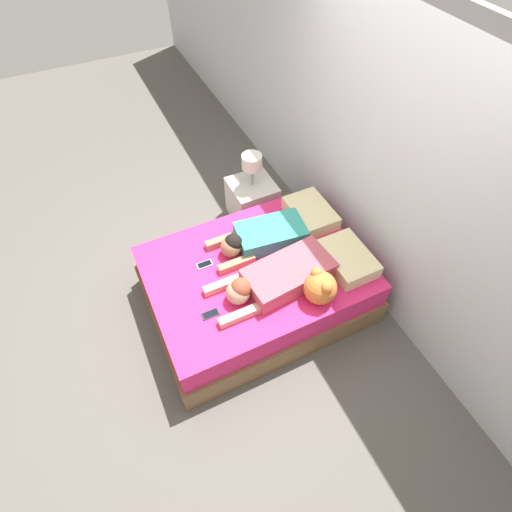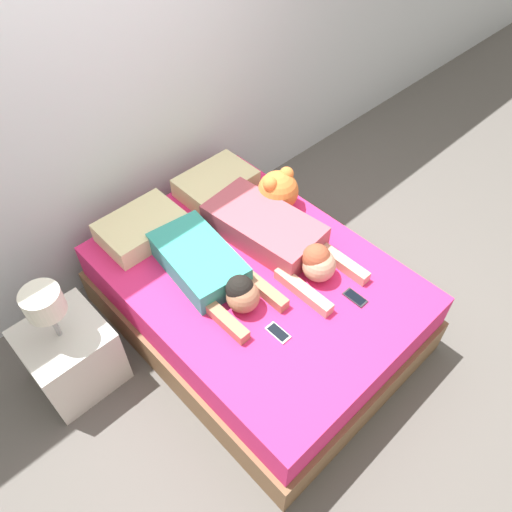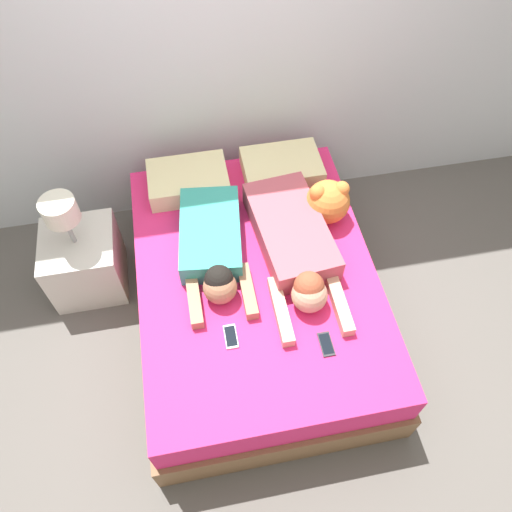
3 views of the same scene
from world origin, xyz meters
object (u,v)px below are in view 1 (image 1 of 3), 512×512
person_left (259,237)px  cell_phone_right (210,314)px  pillow_head_right (347,259)px  pillow_head_left (310,213)px  person_right (276,278)px  cell_phone_left (205,264)px  plush_toy (320,287)px  bed (256,285)px  nightstand (252,198)px

person_left → cell_phone_right: (0.52, -0.70, -0.08)m
pillow_head_right → person_left: size_ratio=0.57×
pillow_head_left → person_left: bearing=-81.8°
pillow_head_right → person_right: size_ratio=0.47×
person_left → cell_phone_right: size_ratio=6.45×
cell_phone_left → cell_phone_right: same height
pillow_head_right → person_left: (-0.55, -0.60, 0.02)m
plush_toy → cell_phone_right: bearing=-105.0°
plush_toy → pillow_head_right: bearing=115.9°
bed → pillow_head_right: pillow_head_right is taller
cell_phone_left → pillow_head_right: bearing=65.0°
person_right → person_left: bearing=170.9°
person_left → nightstand: 0.99m
bed → plush_toy: 0.75m
pillow_head_right → nightstand: size_ratio=0.61×
pillow_head_right → cell_phone_left: size_ratio=3.66×
pillow_head_left → nightstand: (-0.78, -0.27, -0.34)m
person_right → plush_toy: (0.27, 0.26, 0.06)m
pillow_head_left → cell_phone_left: 1.16m
bed → plush_toy: plush_toy is taller
cell_phone_left → nightstand: nightstand is taller
bed → nightstand: size_ratio=2.30×
cell_phone_right → nightstand: (-1.39, 1.03, -0.28)m
person_right → nightstand: 1.46m
pillow_head_left → person_left: (0.09, -0.60, 0.02)m
cell_phone_left → person_left: bearing=91.6°
bed → person_right: person_right is taller
bed → pillow_head_left: size_ratio=3.77×
pillow_head_right → cell_phone_right: size_ratio=3.66×
bed → cell_phone_right: size_ratio=13.79×
cell_phone_left → cell_phone_right: size_ratio=1.00×
plush_toy → bed: bearing=-147.6°
pillow_head_left → person_right: person_right is taller
bed → person_right: (0.25, 0.07, 0.37)m
pillow_head_right → cell_phone_right: (-0.03, -1.30, -0.06)m
person_right → pillow_head_left: bearing=130.1°
plush_toy → nightstand: bearing=174.7°
cell_phone_left → plush_toy: 1.06m
cell_phone_right → plush_toy: 0.92m
bed → cell_phone_right: 0.68m
bed → person_left: size_ratio=2.14×
cell_phone_right → nightstand: nightstand is taller
pillow_head_left → cell_phone_right: 1.43m
person_right → cell_phone_left: person_right is taller
cell_phone_left → person_right: bearing=45.4°
bed → person_right: 0.45m
pillow_head_right → cell_phone_left: pillow_head_right is taller
person_right → cell_phone_left: size_ratio=7.77×
person_right → cell_phone_right: (0.04, -0.62, -0.09)m
bed → cell_phone_left: cell_phone_left is taller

